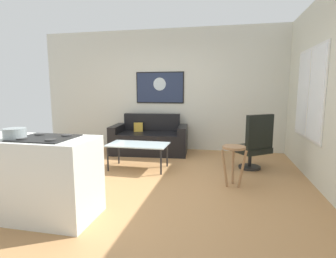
% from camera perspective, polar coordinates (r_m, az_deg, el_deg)
% --- Properties ---
extents(ground, '(6.40, 6.40, 0.04)m').
position_cam_1_polar(ground, '(4.20, -6.24, -11.45)').
color(ground, '#B17F4E').
extents(back_wall, '(6.40, 0.05, 2.80)m').
position_cam_1_polar(back_wall, '(6.30, 0.55, 8.42)').
color(back_wall, beige).
rests_on(back_wall, ground).
extents(right_wall, '(0.05, 6.40, 2.80)m').
position_cam_1_polar(right_wall, '(4.27, 31.01, 7.16)').
color(right_wall, beige).
rests_on(right_wall, ground).
extents(couch, '(1.73, 0.99, 0.86)m').
position_cam_1_polar(couch, '(5.94, -3.96, -2.31)').
color(couch, black).
rests_on(couch, ground).
extents(coffee_table, '(1.06, 0.58, 0.46)m').
position_cam_1_polar(coffee_table, '(4.73, -6.48, -3.64)').
color(coffee_table, silver).
rests_on(coffee_table, ground).
extents(armchair, '(0.76, 0.76, 0.99)m').
position_cam_1_polar(armchair, '(4.88, 18.10, -3.11)').
color(armchair, black).
rests_on(armchair, ground).
extents(bar_stool, '(0.38, 0.37, 0.60)m').
position_cam_1_polar(bar_stool, '(3.97, 14.03, -5.40)').
color(bar_stool, '#9B704B').
rests_on(bar_stool, ground).
extents(kitchen_counter, '(1.63, 0.64, 0.92)m').
position_cam_1_polar(kitchen_counter, '(3.41, -28.55, -8.98)').
color(kitchen_counter, silver).
rests_on(kitchen_counter, ground).
extents(mixing_bowl, '(0.23, 0.23, 0.12)m').
position_cam_1_polar(mixing_bowl, '(3.20, -30.21, -0.94)').
color(mixing_bowl, gray).
rests_on(mixing_bowl, kitchen_counter).
extents(wall_painting, '(1.15, 0.03, 0.74)m').
position_cam_1_polar(wall_painting, '(6.31, -1.79, 8.95)').
color(wall_painting, black).
extents(window, '(0.03, 1.40, 1.46)m').
position_cam_1_polar(window, '(4.83, 28.23, 6.76)').
color(window, silver).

